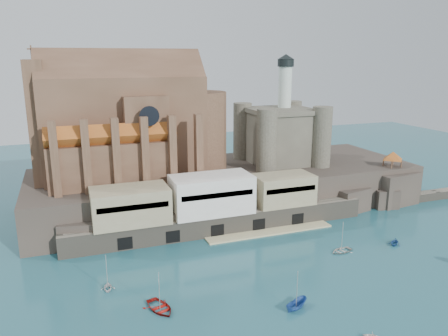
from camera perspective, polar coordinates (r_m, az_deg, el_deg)
ground at (r=85.11m, az=10.21°, el=-12.82°), size 300.00×300.00×0.00m
promontory at (r=116.30m, az=0.44°, el=-2.49°), size 100.00×36.00×10.00m
quay at (r=98.15m, az=-1.67°, el=-5.00°), size 70.00×12.00×13.05m
church at (r=108.99m, az=-11.93°, el=5.35°), size 47.00×25.93×30.51m
castle_keep at (r=121.30m, az=7.39°, el=4.59°), size 21.20×21.20×29.30m
rock_outcrop at (r=126.73m, az=20.89°, el=-2.46°), size 14.50×10.50×8.70m
pavilion at (r=124.76m, az=21.20°, el=1.39°), size 6.40×6.40×5.40m
boat_0 at (r=72.67m, az=-8.36°, el=-17.83°), size 4.56×2.48×6.13m
boat_2 at (r=73.18m, az=9.40°, el=-17.62°), size 2.26×2.24×4.51m
boat_4 at (r=79.69m, az=-14.91°, el=-15.09°), size 2.98×2.06×3.20m
boat_6 at (r=93.59m, az=15.06°, el=-10.50°), size 1.73×3.69×4.98m
boat_7 at (r=100.38m, az=21.36°, el=-9.29°), size 3.20×3.44×3.42m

